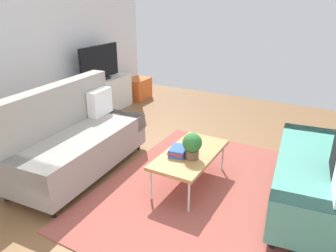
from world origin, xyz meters
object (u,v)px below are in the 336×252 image
potted_plant (192,145)px  bottle_0 (86,80)px  couch_green (327,170)px  table_book_0 (179,153)px  tv_console (101,96)px  vase_0 (75,83)px  tv (100,63)px  storage_trunk (138,89)px  coffee_table (190,155)px  couch_beige (75,139)px

potted_plant → bottle_0: (1.20, 2.63, 0.14)m
couch_green → table_book_0: couch_green is taller
tv_console → vase_0: 0.70m
tv → table_book_0: 3.00m
potted_plant → storage_trunk: bearing=43.4°
couch_green → vase_0: 4.13m
tv → vase_0: bearing=173.1°
tv → storage_trunk: bearing=-4.2°
bottle_0 → storage_trunk: bearing=-2.3°
coffee_table → bottle_0: bearing=66.8°
table_book_0 → bottle_0: (1.20, 2.46, 0.29)m
potted_plant → table_book_0: 0.22m
vase_0 → bottle_0: (0.17, -0.09, 0.02)m
couch_green → storage_trunk: 4.56m
tv_console → bottle_0: size_ratio=7.93×
potted_plant → tv: bearing=58.6°
table_book_0 → bottle_0: bottle_0 is taller
tv_console → storage_trunk: 1.11m
couch_beige → storage_trunk: 3.19m
couch_beige → tv_console: couch_beige is taller
tv → table_book_0: (-1.61, -2.48, -0.51)m
tv → storage_trunk: 1.32m
table_book_0 → vase_0: (1.03, 2.55, 0.27)m
storage_trunk → vase_0: (-1.68, 0.15, 0.49)m
couch_beige → potted_plant: 1.53m
couch_green → coffee_table: 1.45m
tv_console → storage_trunk: tv_console is taller
tv_console → tv: size_ratio=1.40×
tv → vase_0: (-0.58, 0.07, -0.24)m
tv_console → potted_plant: bearing=-121.2°
tv_console → vase_0: size_ratio=9.91×
couch_green → bottle_0: size_ratio=11.24×
couch_green → bottle_0: 4.07m
vase_0 → tv_console: bearing=-4.9°
tv_console → tv: bearing=-90.0°
coffee_table → table_book_0: size_ratio=4.58×
couch_green → tv: size_ratio=1.98×
couch_beige → bottle_0: couch_beige is taller
table_book_0 → tv_console: bearing=57.1°
couch_green → potted_plant: couch_green is taller
vase_0 → tv: bearing=-6.9°
couch_green → tv: bearing=66.5°
vase_0 → couch_beige: bearing=-137.1°
storage_trunk → table_book_0: bearing=-138.5°
storage_trunk → vase_0: 1.76m
table_book_0 → potted_plant: bearing=-90.1°
couch_green → coffee_table: couch_green is taller
couch_green → tv_console: bearing=66.6°
vase_0 → couch_green: bearing=-98.9°
potted_plant → table_book_0: potted_plant is taller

